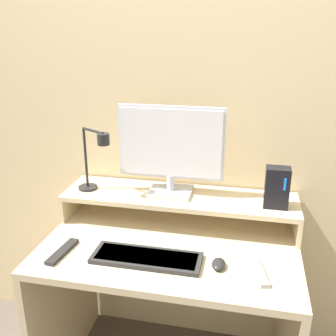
{
  "coord_description": "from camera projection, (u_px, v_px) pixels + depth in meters",
  "views": [
    {
      "loc": [
        0.3,
        -1.08,
        1.62
      ],
      "look_at": [
        -0.02,
        0.37,
        1.08
      ],
      "focal_mm": 42.0,
      "sensor_mm": 36.0,
      "label": 1
    }
  ],
  "objects": [
    {
      "name": "router_dock",
      "position": [
        277.0,
        187.0,
        1.65
      ],
      "size": [
        0.1,
        0.07,
        0.18
      ],
      "color": "black",
      "rests_on": "monitor_shelf"
    },
    {
      "name": "remote_control",
      "position": [
        62.0,
        252.0,
        1.58
      ],
      "size": [
        0.06,
        0.19,
        0.02
      ],
      "color": "black",
      "rests_on": "desk"
    },
    {
      "name": "monitor",
      "position": [
        171.0,
        149.0,
        1.74
      ],
      "size": [
        0.48,
        0.16,
        0.41
      ],
      "color": "#BCBCC1",
      "rests_on": "monitor_shelf"
    },
    {
      "name": "remote_secondary",
      "position": [
        259.0,
        271.0,
        1.45
      ],
      "size": [
        0.08,
        0.19,
        0.02
      ],
      "color": "#99999E",
      "rests_on": "desk"
    },
    {
      "name": "keyboard",
      "position": [
        147.0,
        258.0,
        1.53
      ],
      "size": [
        0.43,
        0.15,
        0.02
      ],
      "color": "#282828",
      "rests_on": "desk"
    },
    {
      "name": "wall_back",
      "position": [
        187.0,
        109.0,
        1.83
      ],
      "size": [
        6.0,
        0.05,
        2.5
      ],
      "color": "beige",
      "rests_on": "ground_plane"
    },
    {
      "name": "desk_lamp",
      "position": [
        95.0,
        158.0,
        1.76
      ],
      "size": [
        0.19,
        0.14,
        0.3
      ],
      "color": "black",
      "rests_on": "monitor_shelf"
    },
    {
      "name": "mouse",
      "position": [
        219.0,
        264.0,
        1.48
      ],
      "size": [
        0.05,
        0.08,
        0.03
      ],
      "color": "black",
      "rests_on": "desk"
    },
    {
      "name": "monitor_shelf",
      "position": [
        179.0,
        199.0,
        1.8
      ],
      "size": [
        1.06,
        0.28,
        0.14
      ],
      "color": "beige",
      "rests_on": "desk"
    },
    {
      "name": "desk",
      "position": [
        170.0,
        289.0,
        1.74
      ],
      "size": [
        1.06,
        0.67,
        0.75
      ],
      "color": "beige",
      "rests_on": "ground_plane"
    }
  ]
}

